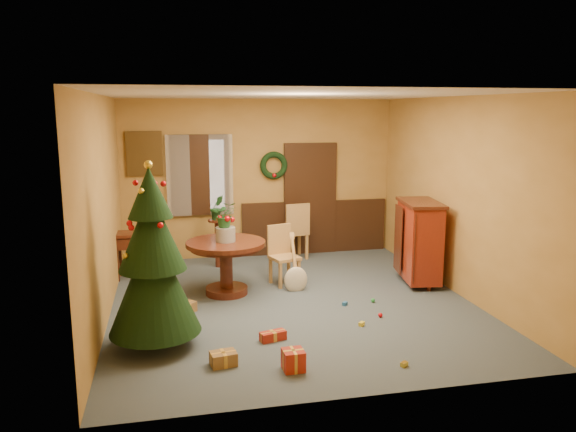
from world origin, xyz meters
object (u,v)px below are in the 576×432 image
object	(u,v)px
chair_near	(282,252)
sideboard	(419,240)
christmas_tree	(153,261)
dining_table	(226,257)
writing_desk	(141,244)

from	to	relation	value
chair_near	sideboard	xyz separation A→B (m)	(2.10, -0.44, 0.20)
christmas_tree	chair_near	bearing A→B (deg)	47.19
dining_table	christmas_tree	xyz separation A→B (m)	(-1.00, -1.73, 0.46)
dining_table	chair_near	size ratio (longest dim) A/B	1.26
writing_desk	dining_table	bearing A→B (deg)	-41.33
christmas_tree	writing_desk	world-z (taller)	christmas_tree
dining_table	chair_near	xyz separation A→B (m)	(0.92, 0.34, -0.06)
dining_table	sideboard	bearing A→B (deg)	-1.95
dining_table	sideboard	size ratio (longest dim) A/B	0.89
dining_table	christmas_tree	size ratio (longest dim) A/B	0.54
dining_table	sideboard	xyz separation A→B (m)	(3.02, -0.10, 0.14)
writing_desk	sideboard	world-z (taller)	sideboard
chair_near	sideboard	size ratio (longest dim) A/B	0.71
chair_near	sideboard	world-z (taller)	sideboard
christmas_tree	writing_desk	distance (m)	2.89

